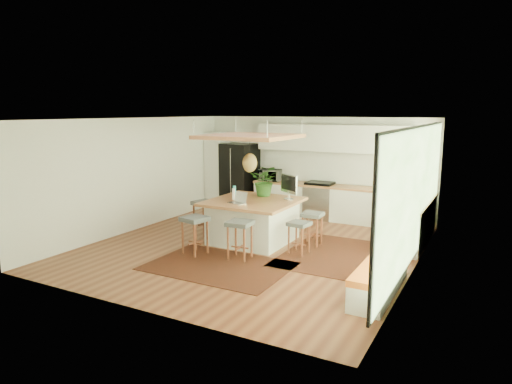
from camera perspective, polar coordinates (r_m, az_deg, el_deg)
The scene contains 33 objects.
floor at distance 9.76m, azimuth -0.36°, elevation -6.92°, with size 7.00×7.00×0.00m, color #5D2B1A.
ceiling at distance 9.33m, azimuth -0.38°, elevation 9.13°, with size 7.00×7.00×0.00m, color white.
wall_back at distance 12.61m, azimuth 7.29°, elevation 3.16°, with size 6.50×6.50×0.00m, color white.
wall_front at distance 6.66m, azimuth -14.98°, elevation -3.38°, with size 6.50×6.50×0.00m, color white.
wall_left at distance 11.36m, azimuth -14.92°, elevation 2.13°, with size 7.00×7.00×0.00m, color white.
wall_right at distance 8.42m, azimuth 19.44°, elevation -0.82°, with size 7.00×7.00×0.00m, color white.
window_wall at distance 8.42m, azimuth 19.26°, elevation -0.46°, with size 0.10×6.20×2.60m, color black, non-canonical shape.
pantry at distance 13.69m, azimuth -4.84°, elevation 2.81°, with size 0.55×0.60×2.25m, color silver.
back_counter_base at distance 12.27m, azimuth 9.05°, elevation -1.38°, with size 4.20×0.60×0.88m, color silver.
back_counter_top at distance 12.19m, azimuth 9.11°, elevation 0.74°, with size 4.24×0.64×0.05m, color #A6603A.
backsplash at distance 12.41m, azimuth 9.63°, elevation 2.99°, with size 4.20×0.02×0.80m, color white.
upper_cabinets at distance 12.18m, azimuth 9.49°, elevation 6.64°, with size 4.20×0.34×0.70m, color silver.
range at distance 12.34m, azimuth 7.96°, elevation -1.00°, with size 0.76×0.62×1.00m, color #A5A5AA, non-canonical shape.
right_counter_base at distance 10.59m, azimuth 19.15°, elevation -3.67°, with size 0.60×2.50×0.88m, color silver.
right_counter_top at distance 10.49m, azimuth 19.30°, elevation -1.23°, with size 0.64×2.54×0.05m, color #A6603A.
window_bench at distance 7.62m, azimuth 15.23°, elevation -10.31°, with size 0.52×2.00×0.50m, color silver, non-canonical shape.
ceiling_panel at distance 9.86m, azimuth -0.79°, elevation 5.40°, with size 1.86×1.86×0.80m, color #A6603A, non-canonical shape.
rug_near at distance 8.65m, azimuth -4.70°, elevation -9.21°, with size 2.60×1.80×0.01m, color black.
rug_right at distance 9.42m, azimuth 9.49°, elevation -7.68°, with size 1.80×2.60×0.01m, color black.
fridge at distance 13.29m, azimuth -2.07°, elevation 1.74°, with size 0.96×0.75×1.93m, color black, non-canonical shape.
island at distance 10.08m, azimuth -0.35°, elevation -3.63°, with size 1.85×1.85×0.93m, color #A6603A, non-canonical shape.
stool_near_left at distance 9.31m, azimuth -7.64°, elevation -5.60°, with size 0.46×0.46×0.77m, color #494C50, non-canonical shape.
stool_near_right at distance 8.92m, azimuth -2.03°, elevation -6.21°, with size 0.45×0.45×0.77m, color #494C50, non-canonical shape.
stool_right_front at distance 9.27m, azimuth 5.40°, elevation -5.62°, with size 0.40×0.40×0.67m, color #494C50, non-canonical shape.
stool_right_back at distance 9.91m, azimuth 7.03°, elevation -4.61°, with size 0.42×0.42×0.72m, color #494C50, non-canonical shape.
stool_left_side at distance 10.78m, azimuth -6.43°, elevation -3.39°, with size 0.47×0.47×0.79m, color #494C50, non-canonical shape.
laptop at distance 9.63m, azimuth -2.43°, elevation -0.73°, with size 0.34×0.37×0.26m, color #A5A5AA, non-canonical shape.
monitor at distance 10.07m, azimuth 4.14°, elevation 0.54°, with size 0.61×0.22×0.57m, color #A5A5AA, non-canonical shape.
microwave at distance 12.76m, azimuth 1.80°, elevation 2.30°, with size 0.59×0.33×0.40m, color #A5A5AA.
island_plant at distance 10.43m, azimuth 1.14°, elevation 0.99°, with size 0.64×0.71×0.55m, color #1E4C19.
island_bowl at distance 10.59m, azimuth -1.60°, elevation -0.25°, with size 0.21×0.21×0.05m, color white.
island_bottle_0 at distance 10.32m, azimuth -2.77°, elevation -0.14°, with size 0.07×0.07×0.19m, color #39C9E5.
island_bottle_1 at distance 10.03m, azimuth -2.77°, elevation -0.44°, with size 0.07×0.07×0.19m, color white.
Camera 1 is at (4.47, -8.19, 2.87)m, focal length 31.96 mm.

